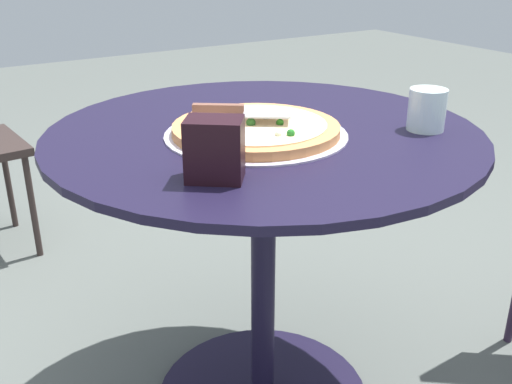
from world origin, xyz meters
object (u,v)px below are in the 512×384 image
at_px(patio_table, 263,216).
at_px(pizza_on_tray, 256,129).
at_px(drinking_cup, 427,110).
at_px(pizza_server, 241,110).
at_px(napkin_dispenser, 215,149).

distance_m(patio_table, pizza_on_tray, 0.23).
bearing_deg(patio_table, pizza_on_tray, 36.04).
bearing_deg(drinking_cup, patio_table, -32.63).
distance_m(pizza_on_tray, pizza_server, 0.05).
distance_m(patio_table, napkin_dispenser, 0.41).
height_order(drinking_cup, napkin_dispenser, napkin_dispenser).
relative_size(drinking_cup, napkin_dispenser, 0.83).
relative_size(patio_table, pizza_server, 4.81).
xyz_separation_m(pizza_on_tray, napkin_dispenser, (0.19, 0.17, 0.04)).
bearing_deg(pizza_on_tray, napkin_dispenser, 41.93).
height_order(pizza_on_tray, drinking_cup, drinking_cup).
distance_m(drinking_cup, napkin_dispenser, 0.53).
xyz_separation_m(pizza_server, napkin_dispenser, (0.18, 0.21, 0.00)).
xyz_separation_m(drinking_cup, napkin_dispenser, (0.53, 0.01, 0.01)).
relative_size(patio_table, napkin_dispenser, 8.76).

